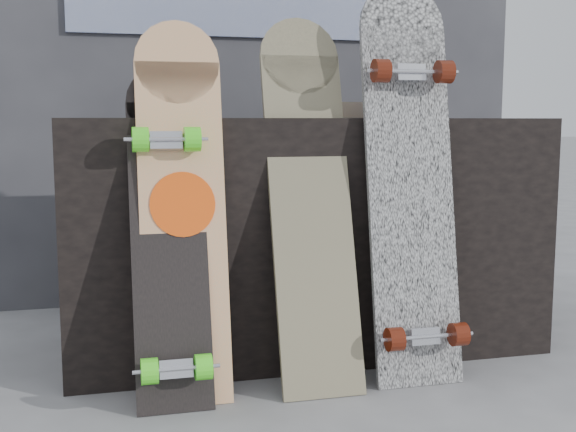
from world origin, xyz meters
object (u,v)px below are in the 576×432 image
object	(u,v)px
vendor_table	(303,234)
longboard_cascadia	(411,174)
longboard_geisha	(182,199)
longboard_celtic	(309,188)
skateboard_dark	(169,230)

from	to	relation	value
vendor_table	longboard_cascadia	distance (m)	0.49
longboard_geisha	longboard_cascadia	bearing A→B (deg)	-1.24
longboard_geisha	vendor_table	bearing A→B (deg)	37.63
longboard_celtic	longboard_cascadia	world-z (taller)	longboard_cascadia
longboard_celtic	longboard_cascadia	distance (m)	0.31
vendor_table	longboard_cascadia	xyz separation A→B (m)	(0.24, -0.36, 0.23)
vendor_table	skateboard_dark	world-z (taller)	skateboard_dark
longboard_geisha	skateboard_dark	size ratio (longest dim) A/B	1.14
longboard_geisha	longboard_celtic	distance (m)	0.38
vendor_table	longboard_celtic	xyz separation A→B (m)	(-0.07, -0.32, 0.19)
longboard_geisha	longboard_celtic	bearing A→B (deg)	4.35
vendor_table	longboard_cascadia	bearing A→B (deg)	-56.62
vendor_table	longboard_cascadia	size ratio (longest dim) A/B	1.32
vendor_table	longboard_geisha	bearing A→B (deg)	-142.37
longboard_cascadia	vendor_table	bearing A→B (deg)	123.38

